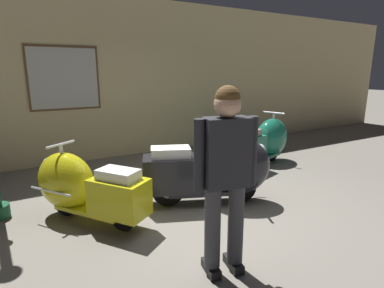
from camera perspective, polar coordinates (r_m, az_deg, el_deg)
ground_plane at (r=4.42m, az=3.25°, el=-11.92°), size 60.00×60.00×0.00m
showroom_back_wall at (r=7.06m, az=-13.42°, el=11.61°), size 18.00×0.63×3.43m
scooter_0 at (r=4.20m, az=-19.83°, el=-7.43°), size 1.32×1.59×0.99m
scooter_1 at (r=4.46m, az=4.78°, el=-4.71°), size 1.89×1.17×1.12m
scooter_2 at (r=6.48m, az=13.33°, el=0.48°), size 1.80×0.98×1.06m
visitor_0 at (r=2.77m, az=6.27°, el=-4.84°), size 0.59×0.34×1.78m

